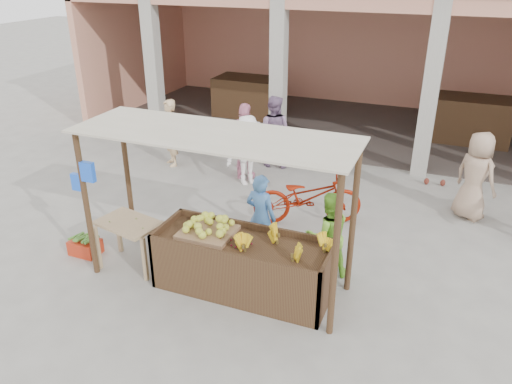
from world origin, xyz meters
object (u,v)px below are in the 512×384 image
at_px(vendor_blue, 261,214).
at_px(vendor_green, 328,233).
at_px(side_table, 129,230).
at_px(red_crate, 85,247).
at_px(fruit_stall, 243,267).
at_px(motorcycle, 308,196).

bearing_deg(vendor_blue, vendor_green, -175.58).
relative_size(side_table, red_crate, 2.26).
xyz_separation_m(fruit_stall, motorcycle, (0.27, 2.39, 0.15)).
relative_size(fruit_stall, red_crate, 5.36).
distance_m(side_table, red_crate, 1.08).
bearing_deg(red_crate, vendor_blue, 20.94).
relative_size(vendor_green, motorcycle, 0.71).
height_order(side_table, red_crate, side_table).
distance_m(fruit_stall, vendor_green, 1.39).
distance_m(fruit_stall, side_table, 1.94).
bearing_deg(side_table, motorcycle, 60.54).
bearing_deg(vendor_green, side_table, -12.86).
bearing_deg(vendor_blue, fruit_stall, 105.36).
relative_size(side_table, vendor_green, 0.74).
relative_size(vendor_blue, vendor_green, 1.06).
distance_m(side_table, vendor_green, 3.11).
relative_size(red_crate, vendor_green, 0.33).
bearing_deg(motorcycle, red_crate, 103.99).
height_order(fruit_stall, vendor_blue, vendor_blue).
bearing_deg(red_crate, vendor_green, 13.86).
xyz_separation_m(fruit_stall, vendor_blue, (-0.10, 0.96, 0.39)).
relative_size(side_table, motorcycle, 0.52).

